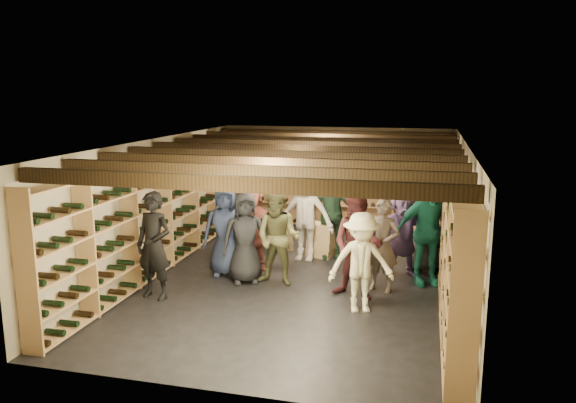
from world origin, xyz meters
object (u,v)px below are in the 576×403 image
(person_4, at_px, (427,232))
(person_6, at_px, (225,230))
(person_0, at_px, (245,237))
(person_12, at_px, (427,224))
(crate_loose, at_px, (391,249))
(person_10, at_px, (331,215))
(person_8, at_px, (358,246))
(crate_stack_left, at_px, (321,240))
(person_5, at_px, (251,226))
(person_7, at_px, (383,246))
(person_1, at_px, (154,246))
(crate_stack_right, at_px, (280,238))
(person_9, at_px, (305,214))
(person_11, at_px, (402,233))
(person_2, at_px, (278,238))

(person_4, relative_size, person_6, 1.13)
(person_0, bearing_deg, person_12, 0.78)
(crate_loose, xyz_separation_m, person_12, (0.67, -0.96, 0.79))
(crate_loose, bearing_deg, person_6, -143.85)
(person_10, bearing_deg, person_8, -84.89)
(crate_stack_left, distance_m, person_6, 2.14)
(person_5, xyz_separation_m, person_7, (2.45, -0.59, -0.05))
(person_0, xyz_separation_m, person_6, (-0.47, 0.29, 0.03))
(person_4, bearing_deg, person_1, -179.54)
(crate_stack_left, distance_m, person_10, 0.57)
(crate_stack_right, bearing_deg, person_8, -51.39)
(person_8, bearing_deg, person_10, 124.16)
(person_6, bearing_deg, person_4, -7.88)
(person_9, bearing_deg, person_10, 37.91)
(crate_loose, relative_size, person_7, 0.32)
(person_0, height_order, person_7, person_0)
(person_8, bearing_deg, crate_stack_left, 128.74)
(person_1, bearing_deg, crate_stack_left, 64.90)
(person_6, bearing_deg, crate_stack_right, 59.27)
(person_1, bearing_deg, person_11, 40.98)
(person_7, relative_size, person_11, 0.99)
(crate_loose, distance_m, person_8, 2.77)
(person_0, relative_size, person_10, 0.91)
(crate_loose, bearing_deg, person_7, -90.56)
(person_6, relative_size, person_12, 0.93)
(person_2, height_order, person_7, person_2)
(crate_stack_left, xyz_separation_m, person_2, (-0.41, -1.76, 0.48))
(crate_stack_left, height_order, person_11, person_11)
(person_4, bearing_deg, person_10, 126.63)
(person_5, bearing_deg, person_8, -36.02)
(crate_stack_left, relative_size, person_12, 0.39)
(person_7, bearing_deg, person_1, -144.17)
(person_8, relative_size, person_9, 0.94)
(person_5, bearing_deg, person_7, -23.83)
(person_2, relative_size, person_6, 1.00)
(person_2, bearing_deg, person_10, 77.26)
(person_2, relative_size, person_9, 0.89)
(crate_loose, xyz_separation_m, person_0, (-2.35, -2.35, 0.71))
(person_2, xyz_separation_m, person_6, (-1.04, 0.27, 0.00))
(person_1, bearing_deg, person_5, 71.78)
(person_9, bearing_deg, crate_stack_right, 142.34)
(person_1, distance_m, person_4, 4.52)
(crate_stack_right, distance_m, person_12, 3.09)
(crate_stack_left, bearing_deg, person_1, -127.13)
(person_6, bearing_deg, person_11, -0.47)
(person_8, height_order, person_10, person_10)
(person_5, bearing_deg, person_1, -130.58)
(crate_stack_right, distance_m, person_9, 1.10)
(person_0, bearing_deg, person_5, 75.77)
(person_11, bearing_deg, person_8, -132.50)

